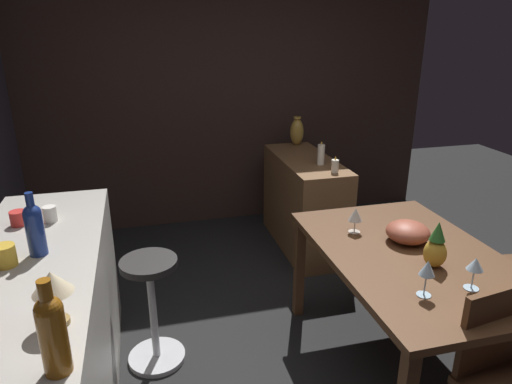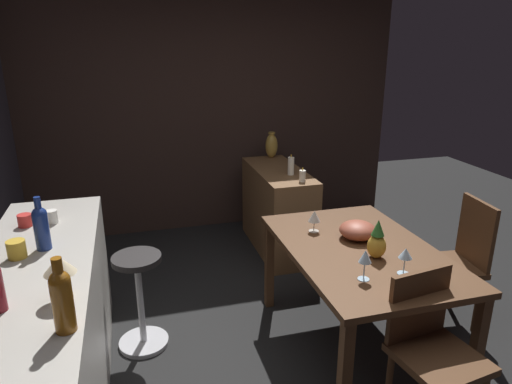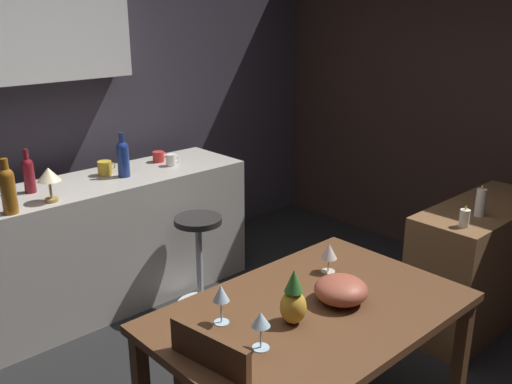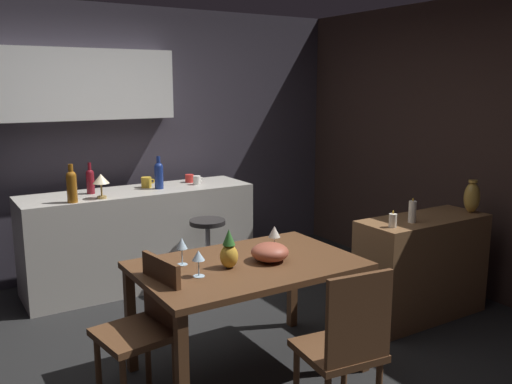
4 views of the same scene
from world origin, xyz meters
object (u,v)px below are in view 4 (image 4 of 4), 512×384
sideboard_cabinet (421,267)px  cup_white (197,180)px  cup_mustard (147,182)px  pillar_candle_short (393,220)px  chair_by_doorway (345,346)px  wine_glass_left (182,244)px  wine_glass_right (198,257)px  wine_bottle_amber (72,185)px  wine_glass_center (274,232)px  cup_red (190,178)px  dining_table (247,275)px  wine_bottle_cobalt (159,174)px  bar_stool (208,254)px  vase_brass (472,197)px  pillar_candle_tall (412,212)px  pineapple_centerpiece (229,251)px  counter_lamp (101,180)px  chair_near_window (145,326)px  wine_bottle_ruby (90,180)px  fruit_bowl (270,252)px

sideboard_cabinet → cup_white: cup_white is taller
cup_mustard → pillar_candle_short: (1.12, -2.05, -0.08)m
chair_by_doorway → sideboard_cabinet: bearing=29.0°
wine_glass_left → wine_glass_right: wine_glass_left is taller
wine_bottle_amber → wine_glass_center: bearing=-56.0°
chair_by_doorway → cup_red: 2.94m
dining_table → cup_red: bearing=74.9°
wine_glass_right → cup_mustard: (0.46, 2.05, 0.09)m
wine_bottle_cobalt → bar_stool: bearing=-62.6°
cup_red → sideboard_cabinet: bearing=-61.7°
dining_table → chair_by_doorway: bearing=-83.8°
cup_white → dining_table: bearing=-106.5°
cup_mustard → vase_brass: vase_brass is taller
chair_by_doorway → cup_red: cup_red is taller
wine_glass_left → pillar_candle_tall: 1.82m
pineapple_centerpiece → wine_bottle_cobalt: (0.31, 1.89, 0.19)m
sideboard_cabinet → wine_glass_left: size_ratio=6.22×
chair_by_doorway → pillar_candle_short: size_ratio=7.43×
wine_glass_left → wine_glass_center: wine_glass_left is taller
chair_by_doorway → counter_lamp: (-0.51, 2.55, 0.55)m
chair_near_window → bar_stool: chair_near_window is taller
dining_table → wine_glass_center: bearing=29.4°
dining_table → chair_near_window: bearing=-176.7°
wine_glass_left → wine_bottle_ruby: size_ratio=0.64×
wine_glass_center → wine_bottle_amber: bearing=124.0°
wine_glass_center → chair_near_window: bearing=-167.7°
wine_bottle_amber → pillar_candle_tall: 2.72m
chair_near_window → wine_glass_center: size_ratio=5.77×
chair_by_doorway → fruit_bowl: 0.85m
pillar_candle_tall → wine_glass_center: bearing=168.3°
wine_bottle_amber → pillar_candle_short: (1.88, -1.74, -0.18)m
sideboard_cabinet → cup_mustard: 2.57m
fruit_bowl → cup_white: size_ratio=2.29×
pineapple_centerpiece → pillar_candle_short: size_ratio=1.95×
chair_near_window → wine_bottle_amber: (0.04, 1.71, 0.55)m
pineapple_centerpiece → pillar_candle_short: pineapple_centerpiece is taller
chair_by_doorway → pillar_candle_short: (1.11, 0.78, 0.36)m
fruit_bowl → wine_bottle_cobalt: wine_bottle_cobalt is taller
cup_white → fruit_bowl: bearing=-102.2°
wine_bottle_amber → dining_table: bearing=-68.1°
chair_by_doorway → pillar_candle_tall: 1.61m
wine_glass_center → pillar_candle_tall: bearing=-11.7°
sideboard_cabinet → wine_glass_center: size_ratio=7.21×
pineapple_centerpiece → cup_mustard: cup_mustard is taller
pineapple_centerpiece → vase_brass: vase_brass is taller
bar_stool → cup_red: (0.13, 0.64, 0.58)m
wine_glass_center → pineapple_centerpiece: bearing=-156.3°
wine_bottle_amber → cup_mustard: (0.76, 0.32, -0.10)m
wine_glass_right → pillar_candle_short: 1.58m
wine_glass_center → dining_table: bearing=-150.6°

